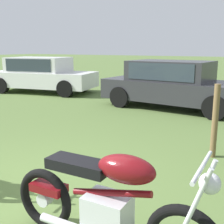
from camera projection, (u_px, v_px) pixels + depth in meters
name	position (u px, v px, depth m)	size (l,w,h in m)	color
ground_plane	(9.00, 203.00, 3.47)	(120.00, 120.00, 0.00)	#567038
motorcycle_maroon	(108.00, 202.00, 2.56)	(2.06, 0.64, 1.02)	black
car_white	(41.00, 73.00, 11.87)	(4.53, 2.53, 1.43)	silver
car_charcoal	(173.00, 82.00, 8.76)	(4.39, 2.07, 1.43)	#2D2D33
fence_post_wooden	(215.00, 121.00, 4.80)	(0.10, 0.10, 1.24)	brown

